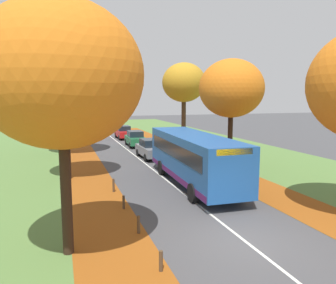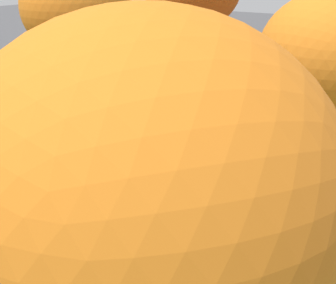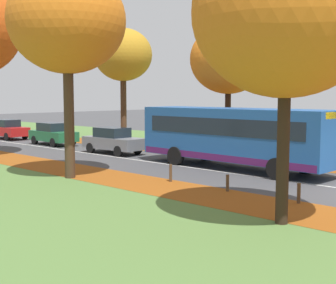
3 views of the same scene
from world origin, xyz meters
TOP-DOWN VIEW (x-y plane):
  - ground_plane at (0.00, 0.00)m, footprint 160.00×160.00m
  - grass_verge_left at (-9.20, 20.00)m, footprint 12.00×90.00m
  - leaf_litter_left at (-4.60, 14.00)m, footprint 2.80×60.00m
  - grass_verge_right at (9.20, 20.00)m, footprint 12.00×90.00m
  - leaf_litter_right at (4.60, 14.00)m, footprint 2.80×60.00m
  - road_centre_line at (0.00, 20.00)m, footprint 0.12×80.00m
  - tree_left_nearest at (-6.10, 1.00)m, footprint 5.17×5.17m
  - tree_left_near at (-5.87, 11.53)m, footprint 5.03×5.03m
  - tree_left_mid at (-5.82, 21.35)m, footprint 6.04×6.04m
  - tree_right_near at (5.63, 11.40)m, footprint 4.68×4.68m
  - tree_right_mid at (5.65, 21.04)m, footprint 4.34×4.34m
  - bollard_nearest at (-3.50, -1.08)m, footprint 0.12×0.12m
  - bollard_second at (-3.51, 1.83)m, footprint 0.12×0.12m
  - bollard_third at (-3.54, 4.73)m, footprint 0.12×0.12m
  - bollard_fourth at (-3.56, 7.64)m, footprint 0.12×0.12m
  - bus at (1.20, 7.78)m, footprint 2.94×10.49m
  - car_grey_lead at (1.02, 16.77)m, footprint 1.85×4.23m
  - car_green_following at (1.28, 23.87)m, footprint 1.90×4.26m
  - car_red_third_in_line at (1.28, 30.55)m, footprint 1.79×4.20m

SIDE VIEW (x-z plane):
  - ground_plane at x=0.00m, z-range 0.00..0.00m
  - road_centre_line at x=0.00m, z-range 0.00..0.01m
  - grass_verge_left at x=-9.20m, z-range 0.00..0.01m
  - grass_verge_right at x=9.20m, z-range 0.00..0.01m
  - leaf_litter_left at x=-4.60m, z-range 0.01..0.01m
  - leaf_litter_right at x=4.60m, z-range 0.01..0.01m
  - bollard_third at x=-3.54m, z-range 0.00..0.64m
  - bollard_nearest at x=-3.50m, z-range 0.00..0.65m
  - bollard_second at x=-3.51m, z-range 0.00..0.69m
  - bollard_fourth at x=-3.56m, z-range 0.00..0.75m
  - car_grey_lead at x=1.02m, z-range 0.00..1.62m
  - car_green_following at x=1.28m, z-range 0.00..1.62m
  - car_red_third_in_line at x=1.28m, z-range 0.00..1.62m
  - bus at x=1.20m, z-range 0.21..3.19m
  - tree_right_near at x=5.63m, z-range 1.83..9.74m
  - tree_left_nearest at x=-6.10m, z-range 1.75..9.94m
  - tree_right_mid at x=5.65m, z-range 2.28..10.85m
  - tree_left_near at x=-5.87m, z-range 2.23..11.29m
  - tree_left_mid at x=-5.82m, z-range 2.31..12.42m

